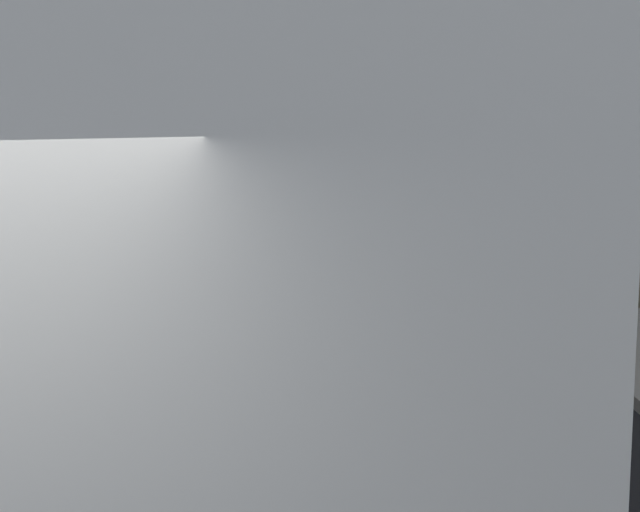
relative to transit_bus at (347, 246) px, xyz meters
The scene contains 10 objects.
ground_plane 29.07m from the transit_bus, 92.37° to the left, with size 120.00×120.00×0.00m, color black.
sidewalk_left 29.85m from the transit_bus, 103.39° to the left, with size 2.40×110.00×0.15m, color #ADA89E.
sidewalk_right 29.39m from the transit_bus, 81.18° to the left, with size 2.40×110.00×0.15m, color #9E9991.
building_left_far 48.80m from the transit_bus, 106.73° to the left, with size 10.68×16.63×38.84m.
building_right_far 42.46m from the transit_bus, 74.56° to the left, with size 9.13×18.00×30.99m.
transit_bus is the anchor object (origin of this frame).
car_black_suv 5.07m from the transit_bus, 143.50° to the left, with size 1.87×4.34×1.62m.
car_red_coupe 33.48m from the transit_bus, 87.26° to the left, with size 1.73×4.31×1.62m.
car_yellow_taxi 8.76m from the transit_bus, 106.00° to the left, with size 1.76×3.97×1.62m.
box_truck 27.64m from the transit_bus, 94.98° to the left, with size 2.30×7.50×3.05m.
Camera 1 is at (1.81, -1.45, 2.30)m, focal length 33.09 mm.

